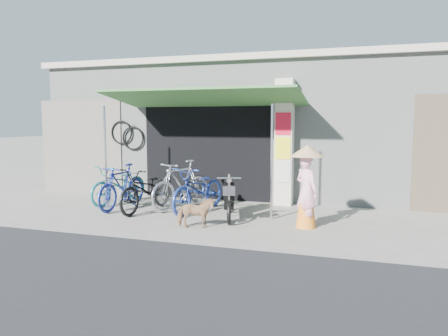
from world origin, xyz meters
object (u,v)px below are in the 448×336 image
(street_dog, at_px, (195,213))
(bike_black, at_px, (147,189))
(moped, at_px, (229,198))
(nun, at_px, (306,186))
(bike_silver, at_px, (182,185))
(bike_blue, at_px, (122,187))
(bike_navy, at_px, (199,189))
(bike_teal, at_px, (119,184))

(street_dog, bearing_deg, bike_black, 35.48)
(moped, bearing_deg, nun, -28.60)
(street_dog, height_order, nun, nun)
(bike_black, bearing_deg, street_dog, -28.52)
(bike_black, height_order, bike_silver, bike_silver)
(bike_blue, xyz_separation_m, bike_navy, (1.80, 0.25, -0.01))
(bike_silver, height_order, moped, bike_silver)
(bike_silver, relative_size, street_dog, 2.70)
(bike_navy, distance_m, nun, 2.56)
(bike_black, height_order, street_dog, bike_black)
(bike_navy, distance_m, street_dog, 1.53)
(bike_blue, height_order, nun, nun)
(bike_silver, bearing_deg, bike_navy, 0.31)
(bike_teal, bearing_deg, bike_black, -17.33)
(bike_teal, relative_size, moped, 1.13)
(bike_black, distance_m, moped, 1.95)
(bike_teal, height_order, bike_blue, bike_blue)
(bike_teal, relative_size, bike_navy, 0.93)
(street_dog, relative_size, moped, 0.43)
(bike_silver, distance_m, nun, 3.09)
(bike_teal, height_order, moped, bike_teal)
(bike_black, height_order, bike_navy, bike_navy)
(bike_blue, relative_size, bike_navy, 0.89)
(bike_navy, bearing_deg, bike_black, -153.00)
(bike_black, xyz_separation_m, bike_silver, (0.63, 0.48, 0.07))
(bike_silver, bearing_deg, bike_black, -122.74)
(nun, bearing_deg, bike_teal, 26.79)
(bike_blue, relative_size, nun, 1.09)
(bike_blue, distance_m, street_dog, 2.58)
(bike_teal, relative_size, nun, 1.15)
(bike_teal, relative_size, bike_black, 0.96)
(bike_blue, distance_m, bike_silver, 1.37)
(bike_blue, bearing_deg, street_dog, -22.51)
(bike_black, bearing_deg, bike_teal, 156.28)
(moped, bearing_deg, bike_teal, 149.67)
(street_dog, xyz_separation_m, moped, (0.33, 1.06, 0.13))
(bike_blue, xyz_separation_m, moped, (2.61, -0.12, -0.09))
(bike_blue, bearing_deg, bike_navy, 12.82)
(bike_blue, height_order, street_dog, bike_blue)
(bike_black, relative_size, street_dog, 2.70)
(bike_teal, height_order, bike_black, bike_black)
(bike_black, relative_size, bike_silver, 1.00)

